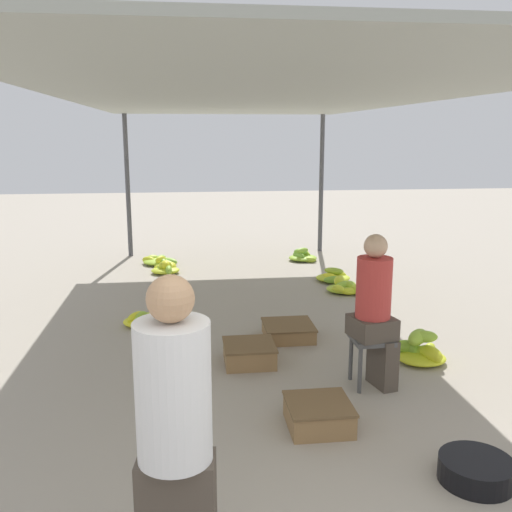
% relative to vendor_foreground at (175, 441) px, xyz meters
% --- Properties ---
extents(canopy_post_back_left, '(0.08, 0.08, 2.51)m').
position_rel_vendor_foreground_xyz_m(canopy_post_back_left, '(-0.94, 7.96, 0.43)').
color(canopy_post_back_left, '#4C4C51').
rests_on(canopy_post_back_left, ground).
extents(canopy_post_back_right, '(0.08, 0.08, 2.51)m').
position_rel_vendor_foreground_xyz_m(canopy_post_back_right, '(2.56, 7.96, 0.43)').
color(canopy_post_back_right, '#4C4C51').
rests_on(canopy_post_back_right, ground).
extents(canopy_tarp, '(3.90, 8.67, 0.04)m').
position_rel_vendor_foreground_xyz_m(canopy_tarp, '(0.81, 3.82, 1.70)').
color(canopy_tarp, '#9EA399').
rests_on(canopy_tarp, canopy_post_front_left).
extents(vendor_foreground, '(0.37, 0.37, 1.59)m').
position_rel_vendor_foreground_xyz_m(vendor_foreground, '(0.00, 0.00, 0.00)').
color(vendor_foreground, '#4C4238').
rests_on(vendor_foreground, ground).
extents(stool, '(0.34, 0.34, 0.45)m').
position_rel_vendor_foreground_xyz_m(stool, '(1.64, 2.16, -0.47)').
color(stool, '#4C4C4C').
rests_on(stool, ground).
extents(vendor_seated, '(0.41, 0.41, 1.35)m').
position_rel_vendor_foreground_xyz_m(vendor_seated, '(1.66, 2.16, -0.12)').
color(vendor_seated, '#4C4238').
rests_on(vendor_seated, ground).
extents(basin_black, '(0.47, 0.47, 0.15)m').
position_rel_vendor_foreground_xyz_m(basin_black, '(1.86, 0.71, -0.75)').
color(basin_black, black).
rests_on(basin_black, ground).
extents(banana_pile_left_0, '(0.65, 0.65, 0.18)m').
position_rel_vendor_foreground_xyz_m(banana_pile_left_0, '(-0.40, 7.19, -0.76)').
color(banana_pile_left_0, '#A8C72E').
rests_on(banana_pile_left_0, ground).
extents(banana_pile_left_1, '(0.51, 0.50, 0.17)m').
position_rel_vendor_foreground_xyz_m(banana_pile_left_1, '(-0.43, 4.04, -0.76)').
color(banana_pile_left_1, '#81B835').
rests_on(banana_pile_left_1, ground).
extents(banana_pile_left_2, '(0.44, 0.52, 0.21)m').
position_rel_vendor_foreground_xyz_m(banana_pile_left_2, '(-0.26, 6.55, -0.75)').
color(banana_pile_left_2, yellow).
rests_on(banana_pile_left_2, ground).
extents(banana_pile_right_0, '(0.48, 0.61, 0.20)m').
position_rel_vendor_foreground_xyz_m(banana_pile_right_0, '(2.24, 5.10, -0.75)').
color(banana_pile_right_0, '#A1C52F').
rests_on(banana_pile_right_0, ground).
extents(banana_pile_right_1, '(0.49, 0.46, 0.33)m').
position_rel_vendor_foreground_xyz_m(banana_pile_right_1, '(2.29, 2.61, -0.71)').
color(banana_pile_right_1, '#C3D229').
rests_on(banana_pile_right_1, ground).
extents(banana_pile_right_2, '(0.51, 0.48, 0.21)m').
position_rel_vendor_foreground_xyz_m(banana_pile_right_2, '(2.24, 5.70, -0.76)').
color(banana_pile_right_2, '#7FB735').
rests_on(banana_pile_right_2, ground).
extents(banana_pile_right_3, '(0.49, 0.53, 0.23)m').
position_rel_vendor_foreground_xyz_m(banana_pile_right_3, '(2.07, 7.19, -0.75)').
color(banana_pile_right_3, '#77B437').
rests_on(banana_pile_right_3, ground).
extents(crate_near, '(0.48, 0.48, 0.20)m').
position_rel_vendor_foreground_xyz_m(crate_near, '(1.02, 1.50, -0.72)').
color(crate_near, olive).
rests_on(crate_near, ground).
extents(crate_mid, '(0.53, 0.53, 0.16)m').
position_rel_vendor_foreground_xyz_m(crate_mid, '(1.14, 3.41, -0.74)').
color(crate_mid, olive).
rests_on(crate_mid, ground).
extents(crate_far, '(0.49, 0.49, 0.20)m').
position_rel_vendor_foreground_xyz_m(crate_far, '(0.64, 2.78, -0.72)').
color(crate_far, olive).
rests_on(crate_far, ground).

